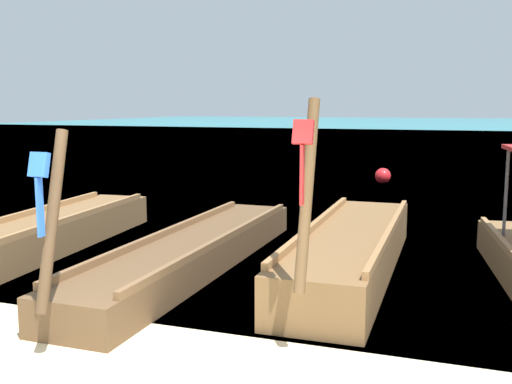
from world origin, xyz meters
name	(u,v)px	position (x,y,z in m)	size (l,w,h in m)	color
sea_water	(437,129)	(0.00, 61.97, 0.00)	(120.00, 120.00, 0.00)	teal
longtail_boat_orange_ribbon	(23,242)	(-3.99, 3.82, 0.30)	(1.63, 7.31, 2.86)	brown
longtail_boat_blue_ribbon	(193,253)	(-1.14, 4.25, 0.25)	(1.14, 6.81, 2.28)	brown
longtail_boat_red_ribbon	(351,251)	(1.22, 4.82, 0.34)	(1.29, 5.99, 2.59)	brown
mooring_buoy_far	(383,176)	(0.32, 15.39, 0.26)	(0.51, 0.51, 0.51)	red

